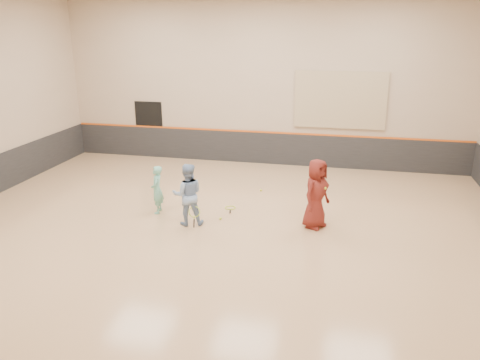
% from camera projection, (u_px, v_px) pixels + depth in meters
% --- Properties ---
extents(room, '(15.04, 12.04, 6.22)m').
position_uv_depth(room, '(222.00, 196.00, 12.08)').
color(room, tan).
rests_on(room, ground).
extents(wainscot_back, '(14.90, 0.04, 1.20)m').
position_uv_depth(wainscot_back, '(261.00, 148.00, 17.68)').
color(wainscot_back, '#232326').
rests_on(wainscot_back, floor).
extents(accent_stripe, '(14.90, 0.03, 0.06)m').
position_uv_depth(accent_stripe, '(262.00, 132.00, 17.48)').
color(accent_stripe, '#D85914').
rests_on(accent_stripe, wall_back).
extents(acoustic_panel, '(3.20, 0.08, 2.00)m').
position_uv_depth(acoustic_panel, '(340.00, 100.00, 16.50)').
color(acoustic_panel, tan).
rests_on(acoustic_panel, wall_back).
extents(doorway, '(1.10, 0.05, 2.20)m').
position_uv_depth(doorway, '(149.00, 130.00, 18.46)').
color(doorway, black).
rests_on(doorway, floor).
extents(girl, '(0.41, 0.55, 1.35)m').
position_uv_depth(girl, '(157.00, 190.00, 12.96)').
color(girl, '#72C6AF').
rests_on(girl, floor).
extents(instructor, '(0.96, 0.85, 1.66)m').
position_uv_depth(instructor, '(188.00, 194.00, 12.15)').
color(instructor, '#819EC8').
rests_on(instructor, floor).
extents(young_man, '(0.95, 1.06, 1.83)m').
position_uv_depth(young_man, '(316.00, 194.00, 11.96)').
color(young_man, maroon).
rests_on(young_man, floor).
extents(held_racket, '(0.37, 0.37, 0.59)m').
position_uv_depth(held_racket, '(194.00, 212.00, 12.01)').
color(held_racket, '#A1BF2A').
rests_on(held_racket, instructor).
extents(spare_racket, '(0.70, 0.70, 0.07)m').
position_uv_depth(spare_racket, '(230.00, 207.00, 13.46)').
color(spare_racket, '#BEE632').
rests_on(spare_racket, floor).
extents(ball_under_racket, '(0.07, 0.07, 0.07)m').
position_uv_depth(ball_under_racket, '(220.00, 218.00, 12.66)').
color(ball_under_racket, '#CEEF37').
rests_on(ball_under_racket, floor).
extents(ball_in_hand, '(0.07, 0.07, 0.07)m').
position_uv_depth(ball_in_hand, '(325.00, 188.00, 11.75)').
color(ball_in_hand, yellow).
rests_on(ball_in_hand, young_man).
extents(ball_beside_spare, '(0.07, 0.07, 0.07)m').
position_uv_depth(ball_beside_spare, '(261.00, 190.00, 14.83)').
color(ball_beside_spare, yellow).
rests_on(ball_beside_spare, floor).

